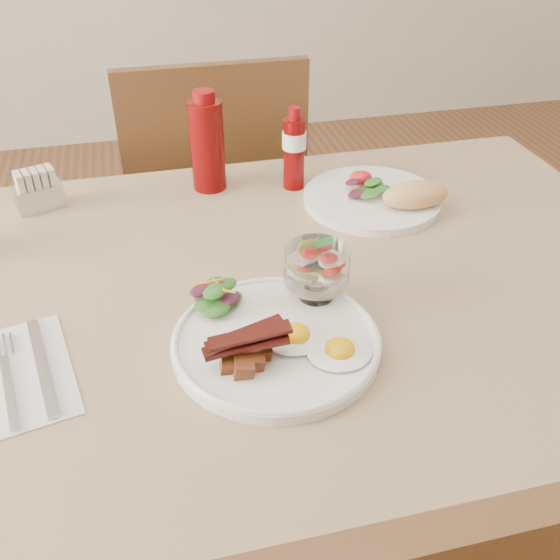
{
  "coord_description": "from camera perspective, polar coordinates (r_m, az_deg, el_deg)",
  "views": [
    {
      "loc": [
        -0.17,
        -0.76,
        1.31
      ],
      "look_at": [
        -0.01,
        -0.09,
        0.82
      ],
      "focal_mm": 40.0,
      "sensor_mm": 36.0,
      "label": 1
    }
  ],
  "objects": [
    {
      "name": "main_plate",
      "position": [
        0.84,
        -0.36,
        -5.73
      ],
      "size": [
        0.28,
        0.28,
        0.02
      ],
      "primitive_type": "cylinder",
      "color": "white",
      "rests_on": "table"
    },
    {
      "name": "table",
      "position": [
        1.01,
        -0.81,
        -4.32
      ],
      "size": [
        1.33,
        0.88,
        0.75
      ],
      "color": "brown",
      "rests_on": "ground"
    },
    {
      "name": "second_plate",
      "position": [
        1.18,
        9.3,
        7.53
      ],
      "size": [
        0.26,
        0.26,
        0.06
      ],
      "rotation": [
        0.0,
        0.0,
        -0.33
      ],
      "color": "white",
      "rests_on": "table"
    },
    {
      "name": "hot_sauce_bottle",
      "position": [
        1.21,
        1.3,
        11.83
      ],
      "size": [
        0.06,
        0.06,
        0.16
      ],
      "rotation": [
        0.0,
        0.0,
        0.33
      ],
      "color": "#5D0505",
      "rests_on": "table"
    },
    {
      "name": "fruit_cup",
      "position": [
        0.88,
        3.41,
        1.24
      ],
      "size": [
        0.09,
        0.09,
        0.09
      ],
      "rotation": [
        0.0,
        0.0,
        -0.3
      ],
      "color": "white",
      "rests_on": "main_plate"
    },
    {
      "name": "ketchup_bottle",
      "position": [
        1.21,
        -6.67,
        12.25
      ],
      "size": [
        0.08,
        0.08,
        0.19
      ],
      "rotation": [
        0.0,
        0.0,
        -0.34
      ],
      "color": "#5D0505",
      "rests_on": "table"
    },
    {
      "name": "bacon_potato_pile",
      "position": [
        0.78,
        -3.13,
        -6.4
      ],
      "size": [
        0.11,
        0.06,
        0.05
      ],
      "rotation": [
        0.0,
        0.0,
        -0.37
      ],
      "color": "maroon",
      "rests_on": "main_plate"
    },
    {
      "name": "napkin_cutlery",
      "position": [
        0.87,
        -22.23,
        -7.8
      ],
      "size": [
        0.15,
        0.23,
        0.01
      ],
      "rotation": [
        0.0,
        0.0,
        0.2
      ],
      "color": "silver",
      "rests_on": "table"
    },
    {
      "name": "fried_eggs",
      "position": [
        0.82,
        3.43,
        -5.79
      ],
      "size": [
        0.14,
        0.12,
        0.02
      ],
      "rotation": [
        0.0,
        0.0,
        -0.09
      ],
      "color": "white",
      "rests_on": "main_plate"
    },
    {
      "name": "side_salad",
      "position": [
        0.88,
        -5.82,
        -1.59
      ],
      "size": [
        0.08,
        0.08,
        0.04
      ],
      "rotation": [
        0.0,
        0.0,
        -0.33
      ],
      "color": "#204C14",
      "rests_on": "main_plate"
    },
    {
      "name": "chair_far",
      "position": [
        1.64,
        -6.04,
        6.41
      ],
      "size": [
        0.42,
        0.42,
        0.93
      ],
      "color": "brown",
      "rests_on": "ground"
    },
    {
      "name": "sugar_caddy",
      "position": [
        1.23,
        -21.23,
        7.52
      ],
      "size": [
        0.09,
        0.07,
        0.08
      ],
      "rotation": [
        0.0,
        0.0,
        0.31
      ],
      "color": "silver",
      "rests_on": "table"
    }
  ]
}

